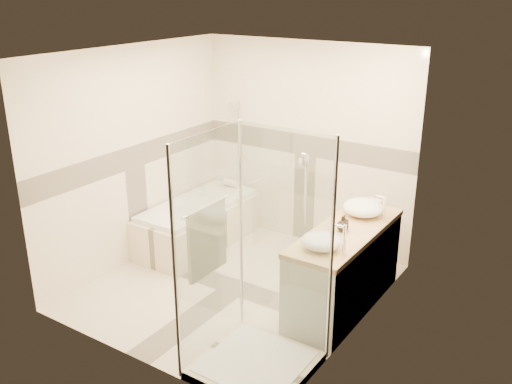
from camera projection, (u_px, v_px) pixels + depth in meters
The scene contains 12 objects.
room at pixel (239, 179), 5.74m from camera, with size 2.82×3.02×2.52m.
bathtub at pixel (199, 221), 7.13m from camera, with size 0.75×1.70×0.56m.
vanity at pixel (344, 268), 5.70m from camera, with size 0.58×1.62×0.85m.
shower_enclosure at pixel (249, 310), 4.83m from camera, with size 0.96×0.93×2.04m.
vessel_sink_near at pixel (363, 207), 5.88m from camera, with size 0.42×0.42×0.17m, color white.
vessel_sink_far at pixel (321, 241), 5.15m from camera, with size 0.36×0.36×0.15m, color white.
faucet_near at pixel (384, 206), 5.75m from camera, with size 0.11×0.03×0.26m.
faucet_far at pixel (343, 237), 5.00m from camera, with size 0.12×0.03×0.28m.
amenity_bottle_a at pixel (344, 223), 5.53m from camera, with size 0.07×0.07×0.15m, color black.
amenity_bottle_b at pixel (343, 224), 5.50m from camera, with size 0.12×0.12×0.15m, color black.
folded_towels at pixel (370, 205), 6.05m from camera, with size 0.15×0.26×0.08m, color white.
rolled_towel at pixel (231, 183), 7.57m from camera, with size 0.10×0.10×0.21m, color white.
Camera 1 is at (3.19, -4.43, 3.13)m, focal length 40.00 mm.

